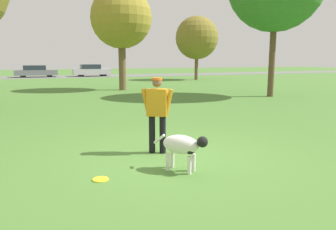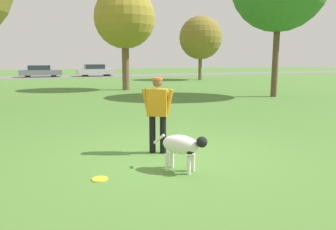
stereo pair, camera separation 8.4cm
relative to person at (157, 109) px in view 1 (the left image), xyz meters
name	(u,v)px [view 1 (the left image)]	position (x,y,z in m)	size (l,w,h in m)	color
ground_plane	(173,156)	(0.21, -0.35, -0.92)	(120.00, 120.00, 0.00)	#4C7A33
far_road_strip	(61,77)	(0.21, 31.87, -0.92)	(120.00, 6.00, 0.01)	slate
person	(157,109)	(0.00, 0.00, 0.00)	(0.61, 0.43, 1.57)	black
dog	(183,146)	(0.03, -1.23, -0.47)	(0.77, 0.85, 0.66)	silver
frisbee	(101,179)	(-1.40, -1.13, -0.91)	(0.26, 0.26, 0.02)	yellow
tree_mid_center	(121,18)	(2.76, 14.10, 3.49)	(3.76, 3.76, 6.33)	brown
tree_far_right	(197,38)	(11.72, 21.61, 2.95)	(3.96, 3.96, 5.86)	brown
parked_car_grey	(36,71)	(-2.35, 31.96, -0.29)	(4.35, 1.75, 1.27)	slate
parked_car_silver	(91,70)	(3.49, 31.61, -0.26)	(4.10, 1.79, 1.34)	#B7B7BC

